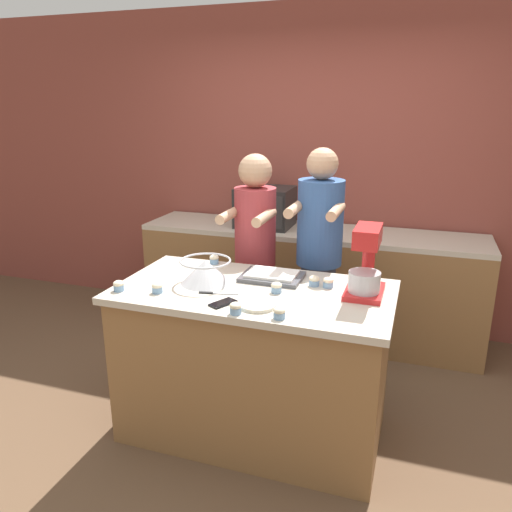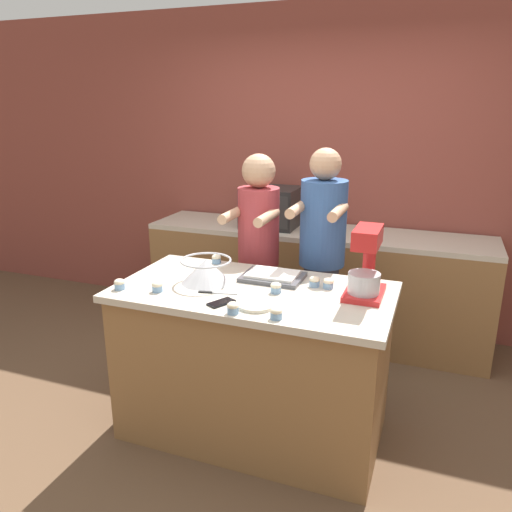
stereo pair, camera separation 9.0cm
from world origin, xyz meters
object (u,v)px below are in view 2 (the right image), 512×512
at_px(cupcake_1, 119,284).
at_px(cupcake_5, 276,288).
at_px(cupcake_3, 328,283).
at_px(microwave_oven, 271,207).
at_px(cell_phone, 221,303).
at_px(cupcake_0, 157,286).
at_px(knife, 215,293).
at_px(cupcake_7, 314,281).
at_px(stand_mixer, 366,266).
at_px(cupcake_6, 216,259).
at_px(small_plate, 256,305).
at_px(cupcake_2, 276,313).
at_px(person_left, 258,260).
at_px(baking_tray, 273,276).
at_px(cupcake_4, 233,308).
at_px(person_right, 321,265).
at_px(mixing_bowl, 206,270).

relative_size(cupcake_1, cupcake_5, 1.00).
bearing_deg(cupcake_3, microwave_oven, 121.45).
bearing_deg(cell_phone, cupcake_0, 175.23).
relative_size(knife, cupcake_7, 3.61).
relative_size(stand_mixer, cupcake_5, 6.30).
bearing_deg(cupcake_6, small_plate, -49.76).
height_order(small_plate, cupcake_2, cupcake_2).
bearing_deg(person_left, baking_tray, -60.79).
xyz_separation_m(microwave_oven, cupcake_4, (0.42, -1.79, -0.13)).
relative_size(cell_phone, cupcake_5, 2.64).
height_order(stand_mixer, cupcake_4, stand_mixer).
relative_size(small_plate, cupcake_3, 3.21).
height_order(cupcake_1, cupcake_2, same).
distance_m(baking_tray, microwave_oven, 1.33).
height_order(person_left, cell_phone, person_left).
distance_m(cupcake_0, cupcake_3, 0.95).
relative_size(knife, cupcake_0, 3.61).
bearing_deg(cupcake_6, cell_phone, -63.01).
xyz_separation_m(microwave_oven, small_plate, (0.49, -1.67, -0.16)).
relative_size(knife, cupcake_3, 3.61).
distance_m(cell_phone, cupcake_5, 0.33).
bearing_deg(cupcake_7, baking_tray, 172.51).
bearing_deg(cupcake_4, small_plate, 58.67).
distance_m(knife, cupcake_4, 0.30).
xyz_separation_m(person_left, person_right, (0.45, 0.00, 0.01)).
relative_size(cupcake_1, cupcake_2, 1.00).
xyz_separation_m(person_right, cupcake_7, (0.08, -0.52, 0.07)).
xyz_separation_m(person_left, knife, (0.05, -0.81, 0.06)).
bearing_deg(cupcake_6, cupcake_5, -34.60).
height_order(cell_phone, cupcake_6, cupcake_6).
height_order(cupcake_2, cupcake_4, same).
height_order(microwave_oven, cupcake_1, microwave_oven).
bearing_deg(cell_phone, person_left, 98.61).
bearing_deg(microwave_oven, mixing_bowl, -86.10).
bearing_deg(stand_mixer, person_right, 123.20).
height_order(stand_mixer, cupcake_2, stand_mixer).
bearing_deg(cupcake_6, mixing_bowl, -74.42).
distance_m(person_right, microwave_oven, 1.00).
bearing_deg(mixing_bowl, knife, -48.46).
xyz_separation_m(person_right, microwave_oven, (-0.62, 0.76, 0.20)).
bearing_deg(knife, mixing_bowl, 131.54).
relative_size(microwave_oven, cupcake_4, 7.45).
relative_size(baking_tray, small_plate, 1.83).
bearing_deg(baking_tray, small_plate, -82.92).
distance_m(cupcake_0, cupcake_1, 0.22).
bearing_deg(baking_tray, person_right, 69.69).
bearing_deg(knife, cupcake_0, -164.03).
height_order(cupcake_3, cupcake_4, same).
bearing_deg(person_right, person_left, -179.93).
bearing_deg(cupcake_0, cupcake_3, 23.68).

